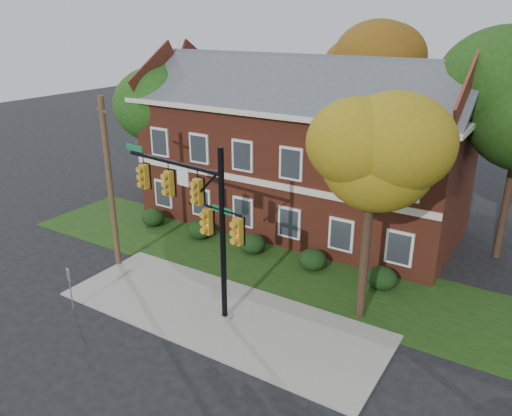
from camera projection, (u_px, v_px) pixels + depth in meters
The scene contains 15 objects.
ground at pixel (205, 326), 20.06m from camera, with size 120.00×120.00×0.00m, color black.
sidewalk at pixel (220, 314), 20.84m from camera, with size 14.00×5.00×0.08m, color gray.
grass_strip at pixel (279, 267), 24.81m from camera, with size 30.00×6.00×0.04m, color #193811.
apartment_building at pixel (301, 141), 28.74m from camera, with size 18.80×8.80×9.74m.
hedge_far_left at pixel (153, 217), 29.63m from camera, with size 1.40×1.26×1.05m, color black.
hedge_left at pixel (200, 230), 27.90m from camera, with size 1.40×1.26×1.05m, color black.
hedge_center at pixel (252, 244), 26.17m from camera, with size 1.40×1.26×1.05m, color black.
hedge_right at pixel (313, 260), 24.44m from camera, with size 1.40×1.26×1.05m, color black.
hedge_far_right at pixel (382, 278), 22.71m from camera, with size 1.40×1.26×1.05m, color black.
tree_near_right at pixel (378, 163), 18.16m from camera, with size 4.50×4.25×8.58m.
tree_left_rear at pixel (159, 100), 32.07m from camera, with size 5.40×5.10×8.88m.
tree_far_rear at pixel (375, 63), 32.92m from camera, with size 6.84×6.46×11.52m.
traffic_signal at pixel (198, 210), 19.73m from camera, with size 6.47×0.99×7.25m.
utility_pole at pixel (110, 184), 23.59m from camera, with size 1.23×0.61×8.38m.
sign_post at pixel (69, 282), 20.72m from camera, with size 0.28×0.11×1.96m.
Camera 1 is at (10.75, -13.37, 11.62)m, focal length 35.00 mm.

